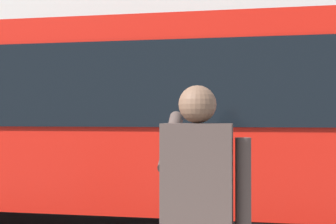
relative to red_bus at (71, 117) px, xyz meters
name	(u,v)px	position (x,y,z in m)	size (l,w,h in m)	color
ground_plane	(255,224)	(-2.90, -0.40, -1.68)	(60.00, 60.00, 0.00)	#2B2B2D
red_bus	(71,117)	(0.00, 0.00, 0.00)	(9.05, 2.54, 3.08)	red
pedestrian_photographer	(198,208)	(-2.51, 4.19, -0.54)	(0.53, 0.52, 1.70)	#4C4238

